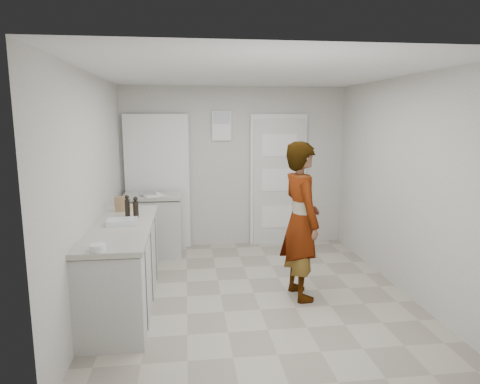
{
  "coord_description": "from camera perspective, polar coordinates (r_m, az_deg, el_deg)",
  "views": [
    {
      "loc": [
        -0.75,
        -4.67,
        2.04
      ],
      "look_at": [
        -0.11,
        0.4,
        1.14
      ],
      "focal_mm": 32.0,
      "sensor_mm": 36.0,
      "label": 1
    }
  ],
  "objects": [
    {
      "name": "ground",
      "position": [
        5.16,
        1.83,
        -13.3
      ],
      "size": [
        4.0,
        4.0,
        0.0
      ],
      "primitive_type": "plane",
      "color": "gray",
      "rests_on": "ground"
    },
    {
      "name": "room_shell",
      "position": [
        6.73,
        -2.18,
        1.33
      ],
      "size": [
        4.0,
        4.0,
        4.0
      ],
      "color": "#ACAAA3",
      "rests_on": "ground"
    },
    {
      "name": "main_counter",
      "position": [
        4.81,
        -15.34,
        -9.96
      ],
      "size": [
        0.64,
        1.96,
        0.93
      ],
      "color": "silver",
      "rests_on": "ground"
    },
    {
      "name": "side_counter",
      "position": [
        6.45,
        -11.43,
        -4.66
      ],
      "size": [
        0.84,
        0.61,
        0.93
      ],
      "color": "silver",
      "rests_on": "ground"
    },
    {
      "name": "person",
      "position": [
        4.85,
        8.13,
        -3.83
      ],
      "size": [
        0.52,
        0.7,
        1.78
      ],
      "primitive_type": "imported",
      "rotation": [
        0.0,
        0.0,
        1.71
      ],
      "color": "silver",
      "rests_on": "ground"
    },
    {
      "name": "cake_mix_box",
      "position": [
        5.28,
        -15.73,
        -1.55
      ],
      "size": [
        0.11,
        0.06,
        0.18
      ],
      "primitive_type": "cube",
      "rotation": [
        0.0,
        0.0,
        -0.07
      ],
      "color": "#896344",
      "rests_on": "main_counter"
    },
    {
      "name": "spice_jar",
      "position": [
        5.31,
        -14.41,
        -2.01
      ],
      "size": [
        0.05,
        0.05,
        0.07
      ],
      "primitive_type": "cylinder",
      "color": "tan",
      "rests_on": "main_counter"
    },
    {
      "name": "oil_cruet_a",
      "position": [
        4.91,
        -13.72,
        -2.03
      ],
      "size": [
        0.06,
        0.06,
        0.24
      ],
      "color": "black",
      "rests_on": "main_counter"
    },
    {
      "name": "oil_cruet_b",
      "position": [
        4.94,
        -14.8,
        -1.91
      ],
      "size": [
        0.06,
        0.06,
        0.26
      ],
      "color": "black",
      "rests_on": "main_counter"
    },
    {
      "name": "baking_dish",
      "position": [
        4.66,
        -15.39,
        -3.87
      ],
      "size": [
        0.33,
        0.25,
        0.06
      ],
      "rotation": [
        0.0,
        0.0,
        0.08
      ],
      "color": "silver",
      "rests_on": "main_counter"
    },
    {
      "name": "egg_bowl",
      "position": [
        3.82,
        -18.43,
        -7.05
      ],
      "size": [
        0.14,
        0.14,
        0.05
      ],
      "color": "silver",
      "rests_on": "main_counter"
    },
    {
      "name": "papers",
      "position": [
        6.32,
        -11.66,
        -0.31
      ],
      "size": [
        0.4,
        0.43,
        0.01
      ],
      "primitive_type": "cube",
      "rotation": [
        0.0,
        0.0,
        0.42
      ],
      "color": "white",
      "rests_on": "side_counter"
    }
  ]
}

